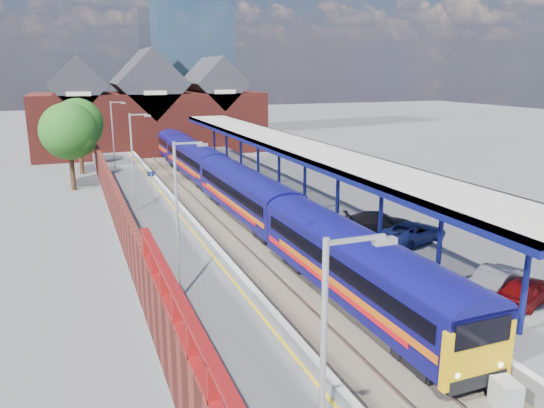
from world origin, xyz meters
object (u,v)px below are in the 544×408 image
at_px(relay_cabinet, 506,395).
at_px(parked_car_red, 527,290).
at_px(lamp_post_a, 329,388).
at_px(lamp_post_b, 180,211).
at_px(platform_sign, 151,182).
at_px(parked_car_silver, 499,279).
at_px(parked_car_dark, 380,222).
at_px(train, 217,172).
at_px(lamp_post_d, 114,133).
at_px(lamp_post_c, 134,157).
at_px(parked_car_blue, 414,232).

bearing_deg(relay_cabinet, parked_car_red, 46.22).
xyz_separation_m(lamp_post_a, lamp_post_b, (0.00, 14.00, 0.00)).
relative_size(platform_sign, parked_car_silver, 0.64).
bearing_deg(lamp_post_b, relay_cabinet, -50.61).
height_order(platform_sign, parked_car_dark, platform_sign).
height_order(lamp_post_b, relay_cabinet, lamp_post_b).
bearing_deg(relay_cabinet, train, 97.65).
bearing_deg(parked_car_dark, lamp_post_d, 47.05).
relative_size(lamp_post_d, parked_car_silver, 1.80).
bearing_deg(train, parked_car_silver, -78.39).
height_order(lamp_post_a, parked_car_red, lamp_post_a).
bearing_deg(lamp_post_a, parked_car_silver, 34.81).
bearing_deg(lamp_post_c, parked_car_blue, -42.44).
relative_size(parked_car_silver, relay_cabinet, 3.90).
relative_size(lamp_post_d, parked_car_blue, 1.57).
bearing_deg(lamp_post_a, relay_cabinet, 23.34).
distance_m(lamp_post_b, lamp_post_c, 16.00).
bearing_deg(platform_sign, lamp_post_c, -124.26).
xyz_separation_m(train, parked_car_dark, (5.65, -17.73, -0.48)).
bearing_deg(parked_car_red, lamp_post_b, 46.65).
bearing_deg(lamp_post_d, lamp_post_b, -90.00).
bearing_deg(lamp_post_b, parked_car_red, -23.34).
height_order(lamp_post_d, platform_sign, lamp_post_d).
height_order(platform_sign, relay_cabinet, platform_sign).
relative_size(platform_sign, parked_car_blue, 0.56).
xyz_separation_m(lamp_post_a, parked_car_dark, (13.51, 19.39, -3.35)).
xyz_separation_m(lamp_post_c, parked_car_silver, (13.55, -20.58, -3.35)).
bearing_deg(parked_car_silver, lamp_post_a, 99.96).
bearing_deg(platform_sign, parked_car_dark, -46.08).
height_order(train, parked_car_dark, train).
relative_size(parked_car_red, parked_car_silver, 0.92).
xyz_separation_m(platform_sign, parked_car_dark, (12.15, -12.61, -1.04)).
bearing_deg(lamp_post_a, parked_car_red, 30.29).
distance_m(parked_car_blue, relay_cabinet, 14.53).
height_order(lamp_post_b, parked_car_dark, lamp_post_b).
bearing_deg(train, lamp_post_a, -101.95).
xyz_separation_m(lamp_post_c, relay_cabinet, (8.49, -26.34, -4.49)).
bearing_deg(lamp_post_c, lamp_post_d, 90.00).
relative_size(lamp_post_b, parked_car_dark, 1.57).
bearing_deg(parked_car_dark, train, 37.83).
height_order(lamp_post_c, parked_car_red, lamp_post_c).
distance_m(train, parked_car_silver, 28.28).
distance_m(train, platform_sign, 8.28).
bearing_deg(parked_car_blue, relay_cabinet, 139.72).
relative_size(lamp_post_c, parked_car_dark, 1.57).
relative_size(lamp_post_b, parked_car_silver, 1.80).
relative_size(lamp_post_b, platform_sign, 2.80).
bearing_deg(relay_cabinet, lamp_post_a, -150.10).
xyz_separation_m(train, parked_car_blue, (6.43, -20.18, -0.50)).
bearing_deg(parked_car_blue, lamp_post_a, 123.17).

